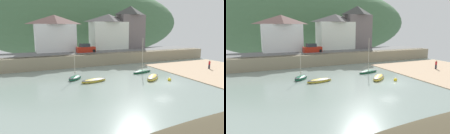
# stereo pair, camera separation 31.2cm
# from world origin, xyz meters

# --- Properties ---
(quay_seawall) EXTENTS (48.00, 9.40, 2.40)m
(quay_seawall) POSITION_xyz_m (0.00, 17.50, 1.36)
(quay_seawall) COLOR gray
(quay_seawall) RESTS_ON ground
(hillside_backdrop) EXTENTS (80.00, 44.00, 27.39)m
(hillside_backdrop) POSITION_xyz_m (4.18, 55.20, 9.58)
(hillside_backdrop) COLOR #456B46
(hillside_backdrop) RESTS_ON ground
(waterfront_building_left) EXTENTS (9.05, 5.81, 8.22)m
(waterfront_building_left) POSITION_xyz_m (-11.36, 25.20, 6.58)
(waterfront_building_left) COLOR white
(waterfront_building_left) RESTS_ON ground
(waterfront_building_centre) EXTENTS (9.21, 5.49, 8.68)m
(waterfront_building_centre) POSITION_xyz_m (1.90, 25.20, 6.81)
(waterfront_building_centre) COLOR white
(waterfront_building_centre) RESTS_ON ground
(waterfront_building_right) EXTENTS (6.71, 5.05, 10.88)m
(waterfront_building_right) POSITION_xyz_m (8.18, 25.20, 7.94)
(waterfront_building_right) COLOR slate
(waterfront_building_right) RESTS_ON ground
(sailboat_nearest_shore) EXTENTS (4.06, 1.83, 0.62)m
(sailboat_nearest_shore) POSITION_xyz_m (-9.16, 4.54, 0.20)
(sailboat_nearest_shore) COLOR gold
(sailboat_nearest_shore) RESTS_ON ground
(sailboat_white_hull) EXTENTS (3.91, 3.76, 0.81)m
(sailboat_white_hull) POSITION_xyz_m (-0.27, 2.50, 0.25)
(sailboat_white_hull) COLOR gold
(sailboat_white_hull) RESTS_ON ground
(sailboat_blue_trim) EXTENTS (3.06, 3.21, 4.60)m
(sailboat_blue_trim) POSITION_xyz_m (-11.30, 7.23, 0.23)
(sailboat_blue_trim) COLOR #195B3D
(sailboat_blue_trim) RESTS_ON ground
(sailboat_far_left) EXTENTS (4.17, 1.85, 6.21)m
(sailboat_far_left) POSITION_xyz_m (0.56, 6.87, 0.24)
(sailboat_far_left) COLOR #175936
(sailboat_far_left) RESTS_ON ground
(parked_car_near_slipway) EXTENTS (4.18, 1.91, 1.95)m
(parked_car_near_slipway) POSITION_xyz_m (-5.54, 20.70, 3.20)
(parked_car_near_slipway) COLOR #B12313
(parked_car_near_slipway) RESTS_ON ground
(person_on_slipway) EXTENTS (0.34, 0.34, 1.62)m
(person_on_slipway) POSITION_xyz_m (13.90, 4.34, 0.98)
(person_on_slipway) COLOR #282833
(person_on_slipway) RESTS_ON ground
(mooring_buoy) EXTENTS (0.53, 0.53, 0.53)m
(mooring_buoy) POSITION_xyz_m (1.46, 0.64, 0.16)
(mooring_buoy) COLOR yellow
(mooring_buoy) RESTS_ON ground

